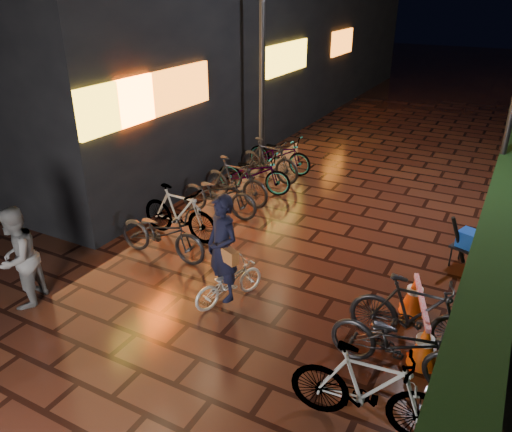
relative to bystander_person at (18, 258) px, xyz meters
The scene contains 8 objects.
ground 3.54m from the bystander_person, 22.52° to the left, with size 80.00×80.00×0.00m, color #381911.
bystander_person is the anchor object (origin of this frame).
lamp_post_sf 7.83m from the bystander_person, 87.60° to the left, with size 0.52×0.16×5.46m.
cyclist 3.21m from the bystander_person, 28.90° to the left, with size 0.91×1.37×1.86m.
traffic_barrier 6.10m from the bystander_person, 20.44° to the left, with size 0.82×1.59×0.65m.
cart_assembly 7.55m from the bystander_person, 36.79° to the left, with size 0.70×0.60×1.02m.
parked_bikes_storefront 5.07m from the bystander_person, 79.62° to the left, with size 2.05×5.98×1.09m.
parked_bikes_hedge 5.72m from the bystander_person, 10.96° to the left, with size 2.00×2.35×1.09m.
Camera 1 is at (3.23, -5.47, 4.68)m, focal length 35.00 mm.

